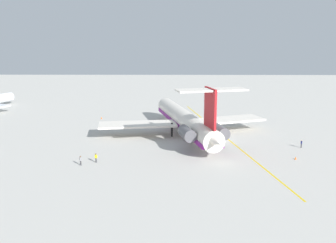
{
  "coord_description": "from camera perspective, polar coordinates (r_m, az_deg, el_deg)",
  "views": [
    {
      "loc": [
        -82.05,
        10.75,
        22.64
      ],
      "look_at": [
        5.34,
        11.81,
        3.18
      ],
      "focal_mm": 39.87,
      "sensor_mm": 36.0,
      "label": 1
    }
  ],
  "objects": [
    {
      "name": "safety_cone_wingtip",
      "position": [
        75.81,
        18.92,
        -5.31
      ],
      "size": [
        0.4,
        0.4,
        0.55
      ],
      "primitive_type": "cone",
      "color": "#EA590F",
      "rests_on": "ground"
    },
    {
      "name": "taxiway_centreline",
      "position": [
        91.07,
        8.27,
        -1.97
      ],
      "size": [
        76.24,
        14.21,
        0.01
      ],
      "primitive_type": "cube",
      "rotation": [
        0.0,
        0.0,
        0.18
      ],
      "color": "gold",
      "rests_on": "ground"
    },
    {
      "name": "ground",
      "position": [
        85.79,
        7.88,
        -2.87
      ],
      "size": [
        314.26,
        314.26,
        0.0
      ],
      "primitive_type": "plane",
      "color": "#B7B5AD"
    },
    {
      "name": "main_jetliner",
      "position": [
        88.24,
        2.79,
        0.14
      ],
      "size": [
        45.93,
        41.05,
        13.54
      ],
      "rotation": [
        0.0,
        0.0,
        0.24
      ],
      "color": "silver",
      "rests_on": "ground"
    },
    {
      "name": "ground_crew_near_tail",
      "position": [
        118.55,
        7.33,
        1.98
      ],
      "size": [
        0.44,
        0.28,
        1.74
      ],
      "rotation": [
        0.0,
        0.0,
        1.39
      ],
      "color": "black",
      "rests_on": "ground"
    },
    {
      "name": "ground_crew_portside",
      "position": [
        71.07,
        -10.96,
        -5.3
      ],
      "size": [
        0.29,
        0.45,
        1.79
      ],
      "rotation": [
        0.0,
        0.0,
        0.03
      ],
      "color": "black",
      "rests_on": "ground"
    },
    {
      "name": "safety_cone_nose",
      "position": [
        109.28,
        -10.14,
        0.54
      ],
      "size": [
        0.4,
        0.4,
        0.55
      ],
      "primitive_type": "cone",
      "color": "#EA590F",
      "rests_on": "ground"
    },
    {
      "name": "ground_crew_starboard",
      "position": [
        84.0,
        19.73,
        -3.07
      ],
      "size": [
        0.27,
        0.4,
        1.72
      ],
      "rotation": [
        0.0,
        0.0,
        3.63
      ],
      "color": "black",
      "rests_on": "ground"
    },
    {
      "name": "ground_crew_near_nose",
      "position": [
        70.12,
        -13.23,
        -5.66
      ],
      "size": [
        0.28,
        0.45,
        1.78
      ],
      "rotation": [
        0.0,
        0.0,
        6.15
      ],
      "color": "black",
      "rests_on": "ground"
    }
  ]
}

